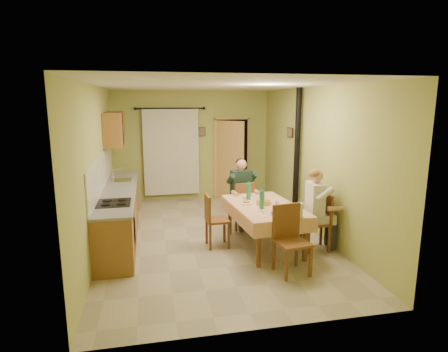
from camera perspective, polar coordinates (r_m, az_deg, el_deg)
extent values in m
cube|color=tan|center=(7.20, -1.81, -9.24)|extent=(4.00, 6.00, 0.01)
cube|color=tan|center=(9.78, -4.87, 4.67)|extent=(4.00, 0.04, 2.80)
cube|color=tan|center=(3.98, 5.46, -5.25)|extent=(4.00, 0.04, 2.80)
cube|color=tan|center=(6.80, -18.75, 1.15)|extent=(0.04, 6.00, 2.80)
cube|color=tan|center=(7.43, 13.51, 2.28)|extent=(0.04, 6.00, 2.80)
cube|color=white|center=(6.74, -1.97, 13.62)|extent=(4.00, 6.00, 0.04)
cube|color=brown|center=(7.37, -15.58, -5.57)|extent=(0.60, 3.60, 0.88)
cube|color=gray|center=(7.25, -15.78, -2.09)|extent=(0.64, 3.64, 0.04)
cube|color=white|center=(7.21, -18.17, 0.38)|extent=(0.02, 3.60, 0.66)
cube|color=silver|center=(8.03, -15.39, -0.68)|extent=(0.42, 0.42, 0.03)
cube|color=black|center=(6.28, -16.41, -3.95)|extent=(0.52, 0.56, 0.02)
cube|color=black|center=(6.40, -13.51, -7.97)|extent=(0.01, 0.55, 0.55)
cube|color=brown|center=(8.39, -16.38, 6.92)|extent=(0.35, 1.40, 0.70)
cylinder|color=black|center=(9.54, -8.21, 10.15)|extent=(1.70, 0.04, 0.04)
cube|color=silver|center=(9.65, -8.03, 3.61)|extent=(1.40, 0.06, 2.20)
cube|color=black|center=(9.99, 1.18, 2.71)|extent=(0.84, 0.03, 2.06)
cube|color=tan|center=(9.88, -1.35, 2.62)|extent=(0.06, 0.06, 2.12)
cube|color=tan|center=(10.08, 3.69, 2.77)|extent=(0.06, 0.06, 2.12)
cube|color=tan|center=(9.87, 1.22, 8.79)|extent=(0.96, 0.06, 0.06)
cube|color=tan|center=(9.67, 0.90, 2.36)|extent=(0.62, 0.60, 2.04)
cube|color=#E1A479|center=(6.55, 6.19, -4.59)|extent=(1.20, 1.85, 0.04)
cube|color=#E1A479|center=(5.82, 9.50, -7.90)|extent=(1.05, 0.10, 0.22)
cube|color=#E1A479|center=(7.38, 3.56, -3.61)|extent=(1.05, 0.10, 0.22)
cube|color=#E1A479|center=(6.41, 1.77, -5.92)|extent=(0.16, 1.76, 0.22)
cube|color=#E1A479|center=(6.80, 10.31, -5.09)|extent=(0.16, 1.76, 0.22)
cylinder|color=white|center=(7.14, 3.92, -2.96)|extent=(0.25, 0.25, 0.02)
ellipsoid|color=#CC7233|center=(7.14, 3.93, -2.80)|extent=(0.12, 0.12, 0.05)
cylinder|color=white|center=(6.05, 8.30, -5.71)|extent=(0.25, 0.25, 0.02)
ellipsoid|color=#CC7233|center=(6.05, 8.31, -5.52)|extent=(0.12, 0.12, 0.05)
cylinder|color=white|center=(6.34, 9.77, -4.96)|extent=(0.25, 0.25, 0.02)
ellipsoid|color=#CC7233|center=(6.34, 9.78, -4.77)|extent=(0.12, 0.12, 0.05)
cylinder|color=white|center=(6.62, 3.43, -4.12)|extent=(0.25, 0.25, 0.02)
ellipsoid|color=#CC7233|center=(6.61, 3.44, -3.95)|extent=(0.12, 0.12, 0.05)
cylinder|color=gold|center=(6.58, 6.04, -3.97)|extent=(0.26, 0.26, 0.08)
cylinder|color=white|center=(6.06, 8.18, -5.68)|extent=(0.28, 0.28, 0.02)
cube|color=tan|center=(6.09, 7.92, -5.39)|extent=(0.07, 0.07, 0.03)
cube|color=tan|center=(6.06, 8.16, -5.49)|extent=(0.06, 0.04, 0.03)
cube|color=tan|center=(6.07, 8.05, -5.45)|extent=(0.07, 0.07, 0.03)
cylinder|color=silver|center=(6.46, 8.06, -4.23)|extent=(0.07, 0.07, 0.10)
cylinder|color=silver|center=(6.90, 6.14, -3.17)|extent=(0.07, 0.07, 0.10)
cylinder|color=white|center=(5.92, 11.42, -5.09)|extent=(0.11, 0.11, 0.22)
cylinder|color=silver|center=(5.91, 11.43, -4.81)|extent=(0.02, 0.02, 0.30)
cube|color=brown|center=(7.57, 2.67, -4.39)|extent=(0.44, 0.44, 0.04)
cube|color=brown|center=(7.34, 3.18, -2.87)|extent=(0.41, 0.08, 0.46)
cube|color=brown|center=(5.69, 10.38, -9.99)|extent=(0.52, 0.52, 0.04)
cube|color=brown|center=(5.76, 9.43, -6.71)|extent=(0.46, 0.11, 0.52)
cube|color=brown|center=(6.67, 13.78, -6.91)|extent=(0.45, 0.45, 0.04)
cube|color=brown|center=(6.66, 15.44, -4.64)|extent=(0.07, 0.43, 0.49)
cube|color=brown|center=(6.60, -1.01, -6.75)|extent=(0.40, 0.40, 0.04)
cube|color=brown|center=(6.50, -2.52, -4.84)|extent=(0.06, 0.39, 0.44)
cube|color=#192D23|center=(7.46, 2.94, -4.00)|extent=(0.40, 0.43, 0.16)
cube|color=#192D23|center=(7.49, 2.62, -1.17)|extent=(0.42, 0.26, 0.54)
sphere|color=tan|center=(7.41, 2.67, 1.77)|extent=(0.21, 0.21, 0.21)
ellipsoid|color=black|center=(7.44, 2.57, 2.12)|extent=(0.21, 0.21, 0.16)
cube|color=silver|center=(6.68, 14.62, -6.20)|extent=(0.42, 0.39, 0.16)
cube|color=silver|center=(6.54, 13.71, -3.35)|extent=(0.25, 0.41, 0.54)
sphere|color=tan|center=(6.46, 13.96, 0.01)|extent=(0.21, 0.21, 0.21)
ellipsoid|color=olive|center=(6.43, 13.64, 0.35)|extent=(0.21, 0.21, 0.16)
cylinder|color=black|center=(7.93, 11.03, 2.94)|extent=(0.12, 0.12, 2.80)
cylinder|color=black|center=(8.21, 10.70, -5.72)|extent=(0.24, 0.24, 0.30)
cube|color=black|center=(9.74, -3.41, 6.74)|extent=(0.19, 0.03, 0.23)
cube|color=brown|center=(8.46, 10.03, 6.56)|extent=(0.03, 0.31, 0.21)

